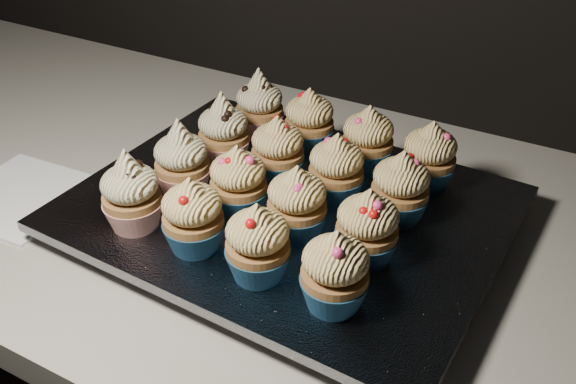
# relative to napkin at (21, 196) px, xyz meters

# --- Properties ---
(worktop) EXTENTS (2.44, 0.64, 0.04)m
(worktop) POSITION_rel_napkin_xyz_m (0.09, 0.14, -0.02)
(worktop) COLOR beige
(worktop) RESTS_ON cabinet
(napkin) EXTENTS (0.16, 0.16, 0.00)m
(napkin) POSITION_rel_napkin_xyz_m (0.00, 0.00, 0.00)
(napkin) COLOR white
(napkin) RESTS_ON worktop
(baking_tray) EXTENTS (0.45, 0.35, 0.02)m
(baking_tray) POSITION_rel_napkin_xyz_m (0.32, 0.10, 0.01)
(baking_tray) COLOR black
(baking_tray) RESTS_ON worktop
(foil_lining) EXTENTS (0.48, 0.39, 0.01)m
(foil_lining) POSITION_rel_napkin_xyz_m (0.32, 0.10, 0.03)
(foil_lining) COLOR silver
(foil_lining) RESTS_ON baking_tray
(cupcake_0) EXTENTS (0.06, 0.06, 0.10)m
(cupcake_0) POSITION_rel_napkin_xyz_m (0.19, -0.01, 0.07)
(cupcake_0) COLOR #A42116
(cupcake_0) RESTS_ON foil_lining
(cupcake_1) EXTENTS (0.06, 0.06, 0.08)m
(cupcake_1) POSITION_rel_napkin_xyz_m (0.27, -0.01, 0.07)
(cupcake_1) COLOR navy
(cupcake_1) RESTS_ON foil_lining
(cupcake_2) EXTENTS (0.06, 0.06, 0.08)m
(cupcake_2) POSITION_rel_napkin_xyz_m (0.35, -0.01, 0.07)
(cupcake_2) COLOR navy
(cupcake_2) RESTS_ON foil_lining
(cupcake_3) EXTENTS (0.06, 0.06, 0.08)m
(cupcake_3) POSITION_rel_napkin_xyz_m (0.43, -0.02, 0.07)
(cupcake_3) COLOR navy
(cupcake_3) RESTS_ON foil_lining
(cupcake_4) EXTENTS (0.06, 0.06, 0.10)m
(cupcake_4) POSITION_rel_napkin_xyz_m (0.20, 0.07, 0.07)
(cupcake_4) COLOR #A42116
(cupcake_4) RESTS_ON foil_lining
(cupcake_5) EXTENTS (0.06, 0.06, 0.08)m
(cupcake_5) POSITION_rel_napkin_xyz_m (0.28, 0.07, 0.07)
(cupcake_5) COLOR navy
(cupcake_5) RESTS_ON foil_lining
(cupcake_6) EXTENTS (0.06, 0.06, 0.08)m
(cupcake_6) POSITION_rel_napkin_xyz_m (0.35, 0.06, 0.07)
(cupcake_6) COLOR navy
(cupcake_6) RESTS_ON foil_lining
(cupcake_7) EXTENTS (0.06, 0.06, 0.08)m
(cupcake_7) POSITION_rel_napkin_xyz_m (0.43, 0.06, 0.07)
(cupcake_7) COLOR navy
(cupcake_7) RESTS_ON foil_lining
(cupcake_8) EXTENTS (0.06, 0.06, 0.10)m
(cupcake_8) POSITION_rel_napkin_xyz_m (0.21, 0.15, 0.07)
(cupcake_8) COLOR #A42116
(cupcake_8) RESTS_ON foil_lining
(cupcake_9) EXTENTS (0.06, 0.06, 0.08)m
(cupcake_9) POSITION_rel_napkin_xyz_m (0.28, 0.14, 0.07)
(cupcake_9) COLOR navy
(cupcake_9) RESTS_ON foil_lining
(cupcake_10) EXTENTS (0.06, 0.06, 0.08)m
(cupcake_10) POSITION_rel_napkin_xyz_m (0.36, 0.14, 0.07)
(cupcake_10) COLOR navy
(cupcake_10) RESTS_ON foil_lining
(cupcake_11) EXTENTS (0.06, 0.06, 0.08)m
(cupcake_11) POSITION_rel_napkin_xyz_m (0.44, 0.14, 0.07)
(cupcake_11) COLOR navy
(cupcake_11) RESTS_ON foil_lining
(cupcake_12) EXTENTS (0.06, 0.06, 0.10)m
(cupcake_12) POSITION_rel_napkin_xyz_m (0.21, 0.23, 0.07)
(cupcake_12) COLOR #A42116
(cupcake_12) RESTS_ON foil_lining
(cupcake_13) EXTENTS (0.06, 0.06, 0.08)m
(cupcake_13) POSITION_rel_napkin_xyz_m (0.28, 0.23, 0.07)
(cupcake_13) COLOR navy
(cupcake_13) RESTS_ON foil_lining
(cupcake_14) EXTENTS (0.06, 0.06, 0.08)m
(cupcake_14) POSITION_rel_napkin_xyz_m (0.37, 0.22, 0.07)
(cupcake_14) COLOR navy
(cupcake_14) RESTS_ON foil_lining
(cupcake_15) EXTENTS (0.06, 0.06, 0.08)m
(cupcake_15) POSITION_rel_napkin_xyz_m (0.44, 0.22, 0.07)
(cupcake_15) COLOR navy
(cupcake_15) RESTS_ON foil_lining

